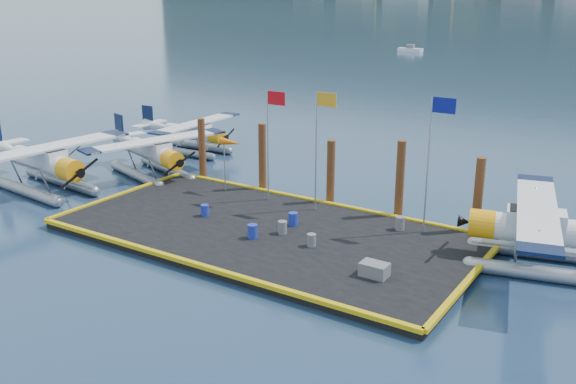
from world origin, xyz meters
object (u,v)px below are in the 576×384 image
piling_1 (262,160)px  piling_2 (331,175)px  seaplane_a (44,165)px  drum_5 (293,219)px  flagpole_yellow (320,133)px  windsock (231,144)px  flagpole_red (271,129)px  seaplane_c (193,135)px  flagpole_blue (433,145)px  piling_0 (202,151)px  drum_2 (311,240)px  seaplane_d (545,235)px  drum_0 (205,210)px  piling_3 (400,182)px  drum_1 (282,227)px  crate (374,270)px  drum_3 (253,231)px  drum_4 (400,223)px  piling_4 (478,198)px  seaplane_b (154,155)px

piling_1 → piling_2: size_ratio=1.11×
piling_1 → seaplane_a: bearing=-149.2°
drum_5 → flagpole_yellow: size_ratio=0.11×
flagpole_yellow → seaplane_a: bearing=-162.5°
seaplane_a → piling_2: size_ratio=2.78×
windsock → piling_1: (1.03, 1.60, -1.13)m
flagpole_red → piling_1: bearing=136.8°
piling_2 → seaplane_c: bearing=159.9°
flagpole_blue → piling_0: (-15.20, 1.60, -2.69)m
drum_2 → piling_1: (-6.91, 6.02, 1.41)m
seaplane_d → drum_5: bearing=87.3°
drum_2 → seaplane_a: bearing=-178.3°
drum_0 → piling_3: (8.22, 5.54, 1.45)m
drum_1 → flagpole_yellow: size_ratio=0.10×
seaplane_d → drum_0: 16.15m
seaplane_a → piling_0: (6.47, 6.55, 0.37)m
drum_5 → crate: drum_5 is taller
drum_3 → windsock: bearing=135.3°
drum_0 → flagpole_yellow: 7.04m
flagpole_red → windsock: (-2.73, 0.00, -1.17)m
drum_4 → piling_2: (-4.92, 1.92, 1.17)m
piling_1 → flagpole_yellow: bearing=-18.8°
flagpole_red → piling_1: 3.28m
seaplane_a → seaplane_d: seaplane_a is taller
seaplane_c → drum_1: (14.75, -10.67, -0.63)m
piling_3 → piling_4: 4.00m
drum_3 → piling_1: 7.95m
drum_1 → flagpole_blue: size_ratio=0.09×
drum_4 → piling_4: size_ratio=0.16×
seaplane_b → flagpole_yellow: 12.82m
seaplane_c → piling_1: (9.79, -5.23, 0.76)m
drum_0 → flagpole_yellow: bearing=41.7°
seaplane_b → seaplane_c: bearing=-143.5°
seaplane_a → drum_3: seaplane_a is taller
piling_0 → piling_3: (13.00, 0.00, 0.15)m
piling_0 → drum_0: bearing=-49.2°
seaplane_c → flagpole_yellow: bearing=63.6°
seaplane_d → piling_4: (-3.52, 2.06, 0.41)m
flagpole_blue → piling_1: flagpole_blue is taller
piling_3 → piling_4: size_ratio=1.07×
windsock → seaplane_c: bearing=142.1°
drum_4 → flagpole_yellow: flagpole_yellow is taller
seaplane_d → piling_4: piling_4 is taller
seaplane_c → drum_1: seaplane_c is taller
seaplane_c → piling_1: 11.13m
drum_2 → drum_5: bearing=140.0°
seaplane_d → piling_0: size_ratio=2.58×
seaplane_c → piling_1: size_ratio=2.06×
flagpole_red → piling_1: flagpole_red is taller
seaplane_b → seaplane_c: 6.48m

